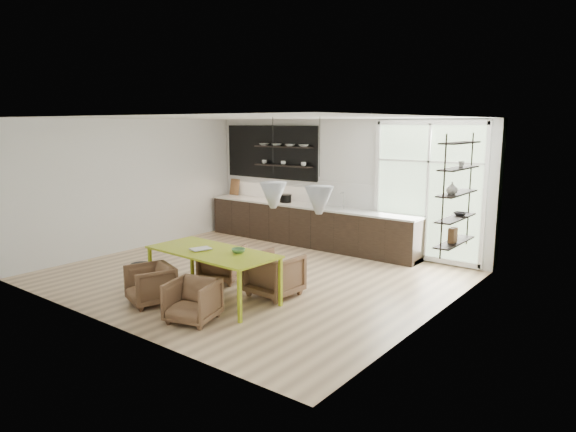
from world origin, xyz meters
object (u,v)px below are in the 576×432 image
object	(u,v)px
dining_table	(212,254)
armchair_back_right	(275,274)
armchair_front_left	(150,285)
armchair_back_left	(222,263)
armchair_front_right	(193,301)
wire_stool	(141,273)

from	to	relation	value
dining_table	armchair_back_right	size ratio (longest dim) A/B	2.85
armchair_front_left	armchair_back_left	bearing A→B (deg)	108.50
armchair_back_left	armchair_front_left	size ratio (longest dim) A/B	1.05
armchair_back_right	armchair_front_right	xyz separation A→B (m)	(-0.21, -1.60, -0.05)
armchair_back_left	wire_stool	size ratio (longest dim) A/B	1.59
armchair_front_left	armchair_front_right	size ratio (longest dim) A/B	1.02
armchair_front_right	wire_stool	world-z (taller)	armchair_front_right
armchair_front_left	armchair_front_right	bearing A→B (deg)	14.53
wire_stool	armchair_front_left	bearing A→B (deg)	-26.29
dining_table	armchair_back_right	world-z (taller)	dining_table
armchair_back_right	armchair_front_right	bearing A→B (deg)	85.25
dining_table	wire_stool	distance (m)	1.47
wire_stool	armchair_front_right	bearing A→B (deg)	-14.08
armchair_front_left	armchair_front_right	xyz separation A→B (m)	(1.08, -0.09, -0.00)
dining_table	armchair_front_right	size ratio (longest dim) A/B	3.33
armchair_back_left	armchair_front_right	xyz separation A→B (m)	(1.05, -1.65, -0.02)
dining_table	armchair_front_left	world-z (taller)	dining_table
dining_table	armchair_front_left	xyz separation A→B (m)	(-0.62, -0.75, -0.44)
armchair_back_left	dining_table	bearing A→B (deg)	107.12
armchair_back_left	armchair_front_left	xyz separation A→B (m)	(-0.03, -1.56, -0.02)
armchair_front_right	wire_stool	distance (m)	1.86
armchair_back_right	armchair_front_right	size ratio (longest dim) A/B	1.17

